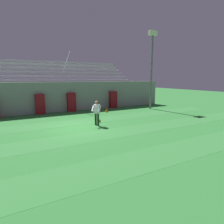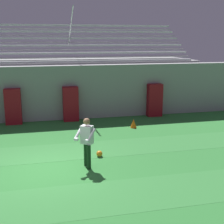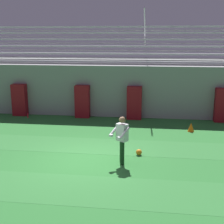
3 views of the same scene
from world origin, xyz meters
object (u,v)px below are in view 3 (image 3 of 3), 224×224
object	(u,v)px
padding_pillar_gate_left	(82,102)
water_bottle	(28,116)
padding_pillar_far_right	(223,105)
traffic_cone	(191,127)
goalkeeper	(122,137)
padding_pillar_gate_right	(134,103)
padding_pillar_far_left	(20,100)
soccer_ball	(139,152)

from	to	relation	value
padding_pillar_gate_left	water_bottle	size ratio (longest dim) A/B	7.34
padding_pillar_far_right	traffic_cone	bearing A→B (deg)	-131.99
padding_pillar_far_right	water_bottle	world-z (taller)	padding_pillar_far_right
padding_pillar_gate_left	padding_pillar_far_right	xyz separation A→B (m)	(7.37, 0.00, 0.00)
water_bottle	goalkeeper	bearing A→B (deg)	-44.65
padding_pillar_far_right	water_bottle	size ratio (longest dim) A/B	7.34
padding_pillar_gate_right	traffic_cone	world-z (taller)	padding_pillar_gate_right
goalkeeper	traffic_cone	xyz separation A→B (m)	(2.84, 4.15, -0.74)
goalkeeper	padding_pillar_far_left	bearing A→B (deg)	135.93
soccer_ball	water_bottle	world-z (taller)	water_bottle
padding_pillar_gate_left	padding_pillar_far_left	distance (m)	3.58
padding_pillar_gate_right	padding_pillar_far_right	bearing A→B (deg)	0.00
padding_pillar_gate_left	traffic_cone	size ratio (longest dim) A/B	4.20
traffic_cone	water_bottle	xyz separation A→B (m)	(-8.55, 1.49, -0.09)
padding_pillar_far_right	traffic_cone	distance (m)	2.74
padding_pillar_gate_left	goalkeeper	world-z (taller)	padding_pillar_gate_left
water_bottle	traffic_cone	bearing A→B (deg)	-9.88
padding_pillar_gate_right	traffic_cone	size ratio (longest dim) A/B	4.20
goalkeeper	traffic_cone	size ratio (longest dim) A/B	3.98
padding_pillar_far_left	goalkeeper	distance (m)	8.80
padding_pillar_gate_left	soccer_ball	xyz separation A→B (m)	(3.31, -5.28, -0.77)
padding_pillar_far_left	padding_pillar_far_right	world-z (taller)	same
padding_pillar_far_right	soccer_ball	size ratio (longest dim) A/B	8.01
padding_pillar_gate_left	padding_pillar_far_right	world-z (taller)	same
padding_pillar_far_left	water_bottle	bearing A→B (deg)	-38.19
padding_pillar_gate_right	goalkeeper	bearing A→B (deg)	-90.70
padding_pillar_far_left	water_bottle	world-z (taller)	padding_pillar_far_left
soccer_ball	water_bottle	size ratio (longest dim) A/B	0.92
padding_pillar_far_right	goalkeeper	bearing A→B (deg)	-127.04
soccer_ball	padding_pillar_gate_right	bearing A→B (deg)	95.32
traffic_cone	water_bottle	world-z (taller)	traffic_cone
water_bottle	soccer_ball	bearing A→B (deg)	-37.38
soccer_ball	water_bottle	xyz separation A→B (m)	(-6.27, 4.79, 0.01)
padding_pillar_far_left	water_bottle	xyz separation A→B (m)	(0.62, -0.49, -0.76)
goalkeeper	soccer_ball	distance (m)	1.32
padding_pillar_far_left	soccer_ball	bearing A→B (deg)	-37.46
soccer_ball	traffic_cone	size ratio (longest dim) A/B	0.52
traffic_cone	padding_pillar_gate_left	bearing A→B (deg)	160.54
water_bottle	padding_pillar_far_right	bearing A→B (deg)	2.70
padding_pillar_gate_right	water_bottle	world-z (taller)	padding_pillar_gate_right
soccer_ball	traffic_cone	xyz separation A→B (m)	(2.28, 3.30, 0.10)
padding_pillar_gate_left	padding_pillar_gate_right	size ratio (longest dim) A/B	1.00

